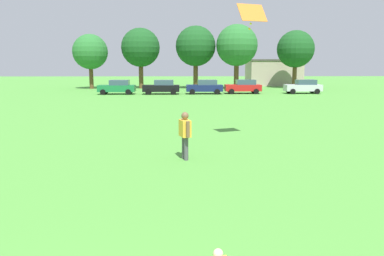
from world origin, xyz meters
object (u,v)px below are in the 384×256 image
object	(u,v)px
tree_center	(196,46)
tree_right	(237,45)
parked_car_red_3	(243,86)
tree_far_left	(90,52)
parked_car_green_0	(117,87)
tree_left	(140,48)
parked_car_navy_2	(205,87)
parked_car_black_1	(162,87)
adult_bystander	(185,132)
tree_far_right	(296,49)
kite	(252,14)
parked_car_silver_4	(304,86)

from	to	relation	value
tree_center	tree_right	size ratio (longest dim) A/B	0.99
parked_car_red_3	tree_far_left	distance (m)	23.14
parked_car_green_0	parked_car_red_3	size ratio (longest dim) A/B	1.00
parked_car_green_0	tree_left	bearing A→B (deg)	-98.47
parked_car_navy_2	tree_far_left	distance (m)	19.36
parked_car_black_1	parked_car_green_0	bearing A→B (deg)	-0.39
parked_car_black_1	tree_far_left	size ratio (longest dim) A/B	0.55
adult_bystander	parked_car_black_1	world-z (taller)	adult_bystander
tree_center	tree_far_right	world-z (taller)	tree_center
adult_bystander	tree_far_left	world-z (taller)	tree_far_left
tree_far_left	tree_right	world-z (taller)	tree_right
parked_car_green_0	adult_bystander	bearing A→B (deg)	103.67
adult_bystander	parked_car_navy_2	world-z (taller)	adult_bystander
adult_bystander	kite	world-z (taller)	kite
tree_left	tree_right	distance (m)	13.82
kite	parked_car_navy_2	world-z (taller)	kite
parked_car_navy_2	tree_left	xyz separation A→B (m)	(-8.70, 10.90, 5.00)
parked_car_red_3	parked_car_silver_4	xyz separation A→B (m)	(7.25, -0.18, 0.00)
parked_car_black_1	tree_left	bearing A→B (deg)	-72.23
adult_bystander	tree_left	size ratio (longest dim) A/B	0.21
kite	parked_car_black_1	xyz separation A→B (m)	(-5.40, 28.16, -4.82)
parked_car_navy_2	tree_left	size ratio (longest dim) A/B	0.50
parked_car_navy_2	parked_car_green_0	bearing A→B (deg)	1.16
adult_bystander	tree_left	distance (m)	43.28
parked_car_red_3	parked_car_silver_4	size ratio (longest dim) A/B	1.00
parked_car_navy_2	tree_center	size ratio (longest dim) A/B	0.48
parked_car_silver_4	tree_left	xyz separation A→B (m)	(-20.61, 10.64, 5.00)
parked_car_black_1	tree_center	distance (m)	12.57
parked_car_green_0	parked_car_navy_2	xyz separation A→B (m)	(10.35, 0.21, 0.00)
parked_car_green_0	tree_center	world-z (taller)	tree_center
tree_left	tree_center	bearing A→B (deg)	-4.05
parked_car_red_3	tree_left	xyz separation A→B (m)	(-13.37, 10.46, 5.00)
parked_car_black_1	tree_far_left	xyz separation A→B (m)	(-10.67, 10.55, 4.38)
parked_car_black_1	parked_car_red_3	xyz separation A→B (m)	(9.79, 0.68, 0.00)
parked_car_silver_4	tree_right	bearing A→B (deg)	-50.87
tree_left	adult_bystander	bearing A→B (deg)	-81.98
parked_car_black_1	tree_far_right	world-z (taller)	tree_far_right
parked_car_silver_4	tree_center	bearing A→B (deg)	-38.54
kite	parked_car_green_0	size ratio (longest dim) A/B	0.32
kite	tree_left	world-z (taller)	tree_left
tree_far_left	tree_far_right	size ratio (longest dim) A/B	0.92
tree_center	tree_far_left	bearing A→B (deg)	-179.87
parked_car_navy_2	parked_car_silver_4	bearing A→B (deg)	-178.77
tree_left	tree_right	xyz separation A→B (m)	(13.66, -2.10, 0.23)
parked_car_green_0	tree_far_right	world-z (taller)	tree_far_right
parked_car_navy_2	parked_car_red_3	xyz separation A→B (m)	(4.67, 0.44, 0.00)
adult_bystander	tree_far_left	bearing A→B (deg)	-178.85
parked_car_black_1	tree_center	xyz separation A→B (m)	(4.39, 10.58, 5.19)
kite	parked_car_silver_4	xyz separation A→B (m)	(11.64, 28.66, -4.82)
adult_bystander	tree_far_left	size ratio (longest dim) A/B	0.23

